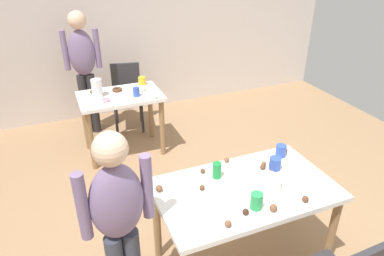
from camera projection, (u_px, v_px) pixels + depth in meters
ground_plane at (229, 256)px, 2.94m from camera, size 6.40×6.40×0.00m
wall_back at (126, 22)px, 4.94m from camera, size 6.40×0.10×2.60m
dining_table_near at (245, 198)px, 2.58m from camera, size 1.28×0.76×0.75m
dining_table_far at (121, 106)px, 4.12m from camera, size 0.93×0.60×0.75m
chair_far_table at (127, 92)px, 4.78m from camera, size 0.47×0.47×0.87m
person_girl_near at (119, 219)px, 2.10m from camera, size 0.45×0.23×1.44m
person_adult_far at (83, 63)px, 4.40m from camera, size 0.46×0.24×1.59m
mixing_bowl at (267, 183)px, 2.53m from camera, size 0.20×0.20×0.08m
soda_can at (217, 170)px, 2.62m from camera, size 0.07×0.07×0.12m
fork_near at (294, 164)px, 2.80m from camera, size 0.17×0.02×0.01m
cup_near_0 at (281, 151)px, 2.88m from camera, size 0.08×0.08×0.10m
cup_near_1 at (275, 164)px, 2.72m from camera, size 0.09×0.09×0.10m
cup_near_2 at (257, 201)px, 2.32m from camera, size 0.08×0.08×0.12m
cake_ball_0 at (273, 208)px, 2.31m from camera, size 0.05×0.05×0.05m
cake_ball_1 at (263, 167)px, 2.73m from camera, size 0.04×0.04×0.04m
cake_ball_2 at (271, 174)px, 2.64m from camera, size 0.05×0.05×0.05m
cake_ball_3 at (305, 199)px, 2.39m from camera, size 0.05×0.05×0.05m
cake_ball_4 at (203, 171)px, 2.69m from camera, size 0.04×0.04×0.04m
cake_ball_5 at (246, 212)px, 2.28m from camera, size 0.04×0.04×0.04m
cake_ball_6 at (227, 160)px, 2.82m from camera, size 0.04×0.04×0.04m
cake_ball_7 at (159, 188)px, 2.49m from camera, size 0.05×0.05×0.05m
cake_ball_8 at (264, 164)px, 2.77m from camera, size 0.04×0.04×0.04m
cake_ball_9 at (202, 188)px, 2.51m from camera, size 0.04×0.04×0.04m
cake_ball_10 at (228, 224)px, 2.18m from camera, size 0.04×0.04×0.04m
cake_ball_11 at (285, 150)px, 2.95m from camera, size 0.04×0.04×0.04m
pitcher_far at (97, 88)px, 3.96m from camera, size 0.12×0.12×0.20m
cup_far_0 at (136, 92)px, 3.99m from camera, size 0.07×0.07×0.10m
cup_far_1 at (142, 81)px, 4.31m from camera, size 0.09×0.09×0.10m
donut_far_0 at (95, 91)px, 4.10m from camera, size 0.12×0.12×0.04m
donut_far_1 at (105, 100)px, 3.89m from camera, size 0.10×0.10×0.03m
donut_far_2 at (140, 88)px, 4.17m from camera, size 0.14×0.14×0.04m
donut_far_3 at (153, 96)px, 3.97m from camera, size 0.12×0.12×0.04m
donut_far_4 at (117, 90)px, 4.15m from camera, size 0.12×0.12×0.03m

